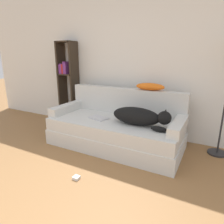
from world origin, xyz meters
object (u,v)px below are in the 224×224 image
object	(u,v)px
laptop	(99,118)
bookshelf	(68,79)
dog	(140,116)
throw_pillow	(150,87)
couch	(115,133)
power_adapter	(76,178)

from	to	relation	value
laptop	bookshelf	world-z (taller)	bookshelf
dog	throw_pillow	distance (m)	0.58
throw_pillow	laptop	bearing A→B (deg)	-144.79
dog	bookshelf	bearing A→B (deg)	161.63
throw_pillow	dog	bearing A→B (deg)	-88.68
couch	dog	bearing A→B (deg)	-6.21
bookshelf	power_adapter	size ratio (longest dim) A/B	22.66
dog	laptop	bearing A→B (deg)	-178.88
laptop	dog	bearing A→B (deg)	15.41
dog	throw_pillow	size ratio (longest dim) A/B	1.87
laptop	power_adapter	xyz separation A→B (m)	(0.27, -0.95, -0.42)
bookshelf	power_adapter	world-z (taller)	bookshelf
couch	bookshelf	size ratio (longest dim) A/B	1.24
throw_pillow	bookshelf	world-z (taller)	bookshelf
couch	laptop	distance (m)	0.35
couch	dog	world-z (taller)	dog
laptop	bookshelf	distance (m)	1.32
laptop	throw_pillow	bearing A→B (deg)	49.50
bookshelf	throw_pillow	bearing A→B (deg)	-4.22
dog	bookshelf	xyz separation A→B (m)	(-1.75, 0.58, 0.36)
couch	power_adapter	bearing A→B (deg)	-89.27
couch	throw_pillow	bearing A→B (deg)	45.38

